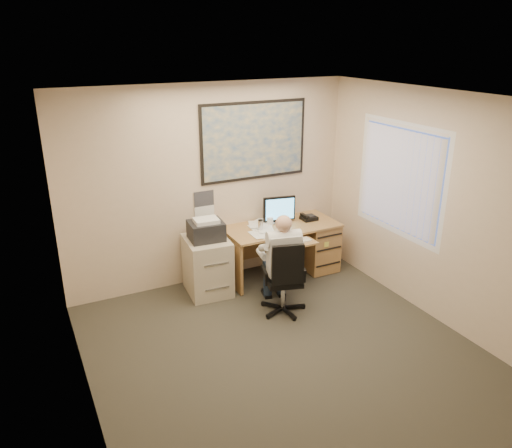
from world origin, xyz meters
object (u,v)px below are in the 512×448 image
desk (300,241)px  office_chair (286,291)px  person (282,264)px  filing_cabinet (207,261)px

desk → office_chair: desk is taller
desk → person: (-0.81, -0.90, 0.19)m
filing_cabinet → person: bearing=-48.2°
filing_cabinet → desk: bearing=6.2°
desk → office_chair: size_ratio=1.64×
desk → office_chair: 1.27m
office_chair → filing_cabinet: bearing=141.3°
filing_cabinet → person: person is taller
desk → person: size_ratio=1.27×
filing_cabinet → office_chair: filing_cabinet is taller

